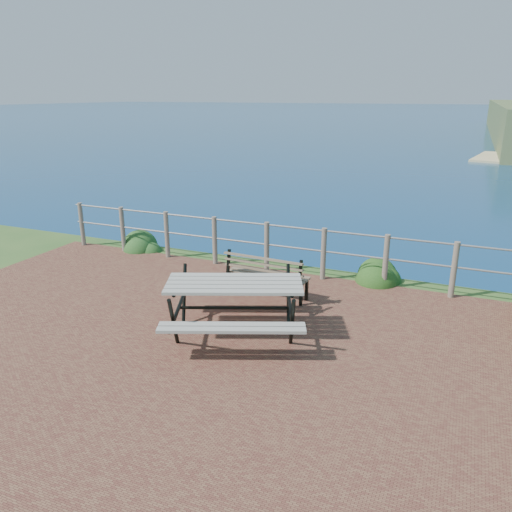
# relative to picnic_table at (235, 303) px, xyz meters

# --- Properties ---
(ground) EXTENTS (10.00, 7.00, 0.12)m
(ground) POSITION_rel_picnic_table_xyz_m (-0.59, -0.62, -0.52)
(ground) COLOR brown
(ground) RESTS_ON ground
(ocean) EXTENTS (1200.00, 1200.00, 0.00)m
(ocean) POSITION_rel_picnic_table_xyz_m (-0.59, 199.38, -0.52)
(ocean) COLOR #135976
(ocean) RESTS_ON ground
(safety_railing) EXTENTS (9.40, 0.10, 1.00)m
(safety_railing) POSITION_rel_picnic_table_xyz_m (-0.59, 2.73, 0.05)
(safety_railing) COLOR #6B5B4C
(safety_railing) RESTS_ON ground
(picnic_table) EXTENTS (2.09, 1.57, 0.81)m
(picnic_table) POSITION_rel_picnic_table_xyz_m (0.00, 0.00, 0.00)
(picnic_table) COLOR gray
(picnic_table) RESTS_ON ground
(park_bench) EXTENTS (1.46, 0.44, 0.81)m
(park_bench) POSITION_rel_picnic_table_xyz_m (-0.09, 1.54, 0.02)
(park_bench) COLOR brown
(park_bench) RESTS_ON ground
(shrub_lip_west) EXTENTS (0.83, 0.83, 0.59)m
(shrub_lip_west) POSITION_rel_picnic_table_xyz_m (-3.71, 3.13, -0.52)
(shrub_lip_west) COLOR #1E481B
(shrub_lip_west) RESTS_ON ground
(shrub_lip_east) EXTENTS (0.79, 0.79, 0.53)m
(shrub_lip_east) POSITION_rel_picnic_table_xyz_m (1.50, 3.12, -0.52)
(shrub_lip_east) COLOR #1E4515
(shrub_lip_east) RESTS_ON ground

